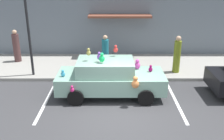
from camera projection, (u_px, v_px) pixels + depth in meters
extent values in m
plane|color=#38383A|center=(121.00, 113.00, 9.44)|extent=(60.00, 60.00, 0.00)
cube|color=gray|center=(119.00, 66.00, 14.09)|extent=(24.00, 4.00, 0.15)
cube|color=slate|center=(118.00, 3.00, 15.00)|extent=(24.00, 0.30, 6.40)
cube|color=brown|center=(121.00, 16.00, 14.72)|extent=(3.60, 1.10, 0.12)
cube|color=silver|center=(177.00, 101.00, 10.37)|extent=(0.12, 3.60, 0.01)
cube|color=silver|center=(48.00, 101.00, 10.39)|extent=(0.12, 3.60, 0.01)
cube|color=#84B09C|center=(112.00, 81.00, 10.66)|extent=(4.39, 1.78, 0.68)
cube|color=#84B09C|center=(107.00, 67.00, 10.44)|extent=(2.28, 1.57, 0.56)
cylinder|color=black|center=(142.00, 80.00, 11.60)|extent=(0.64, 0.22, 0.64)
cylinder|color=black|center=(147.00, 98.00, 9.93)|extent=(0.64, 0.22, 0.64)
cylinder|color=black|center=(82.00, 80.00, 11.62)|extent=(0.64, 0.22, 0.64)
cylinder|color=black|center=(77.00, 97.00, 9.95)|extent=(0.64, 0.22, 0.64)
ellipsoid|color=#E48847|center=(136.00, 84.00, 9.61)|extent=(0.28, 0.23, 0.33)
sphere|color=#E48847|center=(137.00, 79.00, 9.53)|extent=(0.18, 0.18, 0.18)
ellipsoid|color=red|center=(117.00, 50.00, 10.78)|extent=(0.19, 0.15, 0.22)
sphere|color=red|center=(117.00, 46.00, 10.73)|extent=(0.12, 0.12, 0.12)
ellipsoid|color=purple|center=(100.00, 57.00, 10.08)|extent=(0.19, 0.15, 0.22)
sphere|color=purple|center=(100.00, 53.00, 10.02)|extent=(0.12, 0.12, 0.12)
ellipsoid|color=green|center=(133.00, 70.00, 10.48)|extent=(0.22, 0.18, 0.25)
sphere|color=green|center=(133.00, 66.00, 10.42)|extent=(0.14, 0.14, 0.14)
ellipsoid|color=#B9C84F|center=(87.00, 71.00, 10.31)|extent=(0.28, 0.23, 0.33)
sphere|color=#B9C84F|center=(86.00, 66.00, 10.23)|extent=(0.18, 0.18, 0.18)
ellipsoid|color=#9F9646|center=(90.00, 53.00, 10.17)|extent=(0.18, 0.15, 0.21)
sphere|color=#9F9646|center=(90.00, 49.00, 10.12)|extent=(0.11, 0.11, 0.11)
ellipsoid|color=#712797|center=(133.00, 74.00, 10.02)|extent=(0.28, 0.23, 0.33)
sphere|color=#712797|center=(133.00, 69.00, 9.94)|extent=(0.18, 0.18, 0.18)
ellipsoid|color=#18B559|center=(103.00, 59.00, 9.95)|extent=(0.22, 0.18, 0.26)
sphere|color=#18B559|center=(103.00, 54.00, 9.89)|extent=(0.14, 0.14, 0.14)
ellipsoid|color=#389DC5|center=(64.00, 74.00, 10.17)|extent=(0.17, 0.14, 0.20)
sphere|color=#389DC5|center=(64.00, 71.00, 10.13)|extent=(0.11, 0.11, 0.11)
ellipsoid|color=#D62471|center=(73.00, 90.00, 9.76)|extent=(0.16, 0.13, 0.19)
sphere|color=#D62471|center=(73.00, 87.00, 9.72)|extent=(0.10, 0.10, 0.10)
ellipsoid|color=#8D0E51|center=(152.00, 69.00, 10.67)|extent=(0.17, 0.14, 0.20)
sphere|color=#8D0E51|center=(152.00, 66.00, 10.62)|extent=(0.11, 0.11, 0.11)
ellipsoid|color=#DB43A8|center=(138.00, 66.00, 10.96)|extent=(0.25, 0.21, 0.30)
sphere|color=#DB43A8|center=(139.00, 61.00, 10.89)|extent=(0.16, 0.16, 0.16)
ellipsoid|color=#8352DE|center=(131.00, 67.00, 10.87)|extent=(0.20, 0.17, 0.24)
sphere|color=#8352DE|center=(131.00, 64.00, 10.81)|extent=(0.13, 0.13, 0.13)
cylinder|color=black|center=(222.00, 80.00, 11.56)|extent=(0.64, 0.22, 0.64)
ellipsoid|color=beige|center=(97.00, 68.00, 12.95)|extent=(0.32, 0.26, 0.40)
sphere|color=beige|center=(97.00, 63.00, 12.85)|extent=(0.22, 0.22, 0.22)
sphere|color=beige|center=(95.00, 61.00, 12.82)|extent=(0.09, 0.09, 0.09)
sphere|color=beige|center=(99.00, 61.00, 12.82)|extent=(0.09, 0.09, 0.09)
cylinder|color=black|center=(31.00, 37.00, 12.02)|extent=(0.12, 0.12, 3.77)
cylinder|color=#1B6474|center=(106.00, 54.00, 13.39)|extent=(0.36, 0.36, 1.50)
sphere|color=tan|center=(106.00, 37.00, 13.08)|extent=(0.24, 0.24, 0.24)
cylinder|color=#4D3130|center=(18.00, 48.00, 14.35)|extent=(0.38, 0.38, 1.56)
sphere|color=tan|center=(16.00, 32.00, 14.03)|extent=(0.25, 0.25, 0.25)
cylinder|color=olive|center=(178.00, 57.00, 12.72)|extent=(0.34, 0.34, 1.61)
sphere|color=tan|center=(180.00, 39.00, 12.39)|extent=(0.25, 0.25, 0.25)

